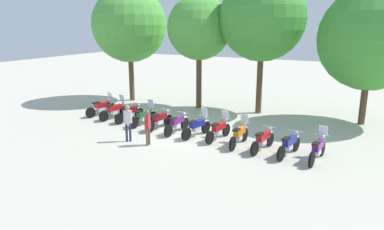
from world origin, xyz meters
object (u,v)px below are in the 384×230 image
Objects in this scene: motorcycle_2 at (130,113)px; motorcycle_9 at (263,140)px; person_1 at (128,120)px; tree_3 at (371,38)px; motorcycle_1 at (115,110)px; motorcycle_5 at (177,123)px; motorcycle_3 at (144,116)px; motorcycle_6 at (197,127)px; motorcycle_11 at (318,149)px; tree_2 at (262,18)px; motorcycle_4 at (160,120)px; motorcycle_8 at (239,135)px; tree_1 at (199,28)px; person_0 at (148,125)px; tree_0 at (129,25)px; motorcycle_10 at (289,144)px; motorcycle_0 at (102,107)px; motorcycle_7 at (219,130)px.

motorcycle_2 is 8.32m from motorcycle_9.
person_1 is 13.41m from tree_3.
motorcycle_5 is at bearing -90.05° from motorcycle_1.
motorcycle_3 reaches higher than motorcycle_2.
motorcycle_6 is at bearing -83.52° from person_1.
motorcycle_2 is 10.67m from motorcycle_11.
motorcycle_2 is 0.26× the size of tree_2.
motorcycle_8 is (4.70, -0.55, 0.01)m from motorcycle_4.
motorcycle_5 is at bearing 84.62° from motorcycle_8.
tree_2 is at bearing -33.26° from motorcycle_3.
motorcycle_5 is at bearing -74.48° from tree_1.
motorcycle_9 is at bearing 92.44° from motorcycle_11.
person_0 is at bearing 108.48° from motorcycle_11.
motorcycle_3 reaches higher than motorcycle_4.
person_1 reaches higher than motorcycle_11.
person_1 is 0.23× the size of tree_0.
motorcycle_9 is at bearing -108.25° from person_1.
motorcycle_3 is 1.01× the size of motorcycle_6.
motorcycle_10 is (9.40, -1.36, 0.00)m from motorcycle_2.
tree_1 reaches higher than motorcycle_0.
motorcycle_4 is 0.26× the size of tree_2.
tree_3 is at bearing -35.12° from motorcycle_8.
motorcycle_8 reaches higher than motorcycle_4.
motorcycle_8 is (5.87, -0.79, 0.00)m from motorcycle_3.
motorcycle_1 is at bearing -143.26° from tree_2.
tree_1 is at bearing 54.13° from motorcycle_9.
tree_1 is 0.87× the size of tree_2.
motorcycle_0 reaches higher than motorcycle_10.
person_0 is at bearing -49.35° from tree_0.
motorcycle_0 is 10.69m from motorcycle_9.
person_1 is at bearing -153.39° from motorcycle_3.
motorcycle_6 is at bearing 98.63° from motorcycle_7.
motorcycle_1 and motorcycle_11 have the same top height.
motorcycle_8 reaches higher than motorcycle_5.
person_1 is at bearing -133.85° from motorcycle_2.
tree_1 reaches higher than motorcycle_8.
motorcycle_10 is (11.75, -1.69, -0.01)m from motorcycle_0.
tree_1 is at bearing 0.86° from tree_0.
motorcycle_4 is at bearing 93.76° from motorcycle_10.
motorcycle_11 is at bearing -84.20° from motorcycle_6.
tree_2 is (2.40, 6.07, 5.28)m from motorcycle_5.
motorcycle_1 is 7.18m from tree_0.
motorcycle_8 is (3.52, -0.38, 0.01)m from motorcycle_5.
person_1 reaches higher than motorcycle_6.
person_1 is 10.54m from tree_0.
motorcycle_6 is 5.91m from motorcycle_11.
motorcycle_10 is at bearing -109.50° from tree_3.
motorcycle_4 is at bearing 90.05° from motorcycle_11.
motorcycle_7 is 0.29× the size of tree_3.
motorcycle_0 is 6.56m from person_0.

